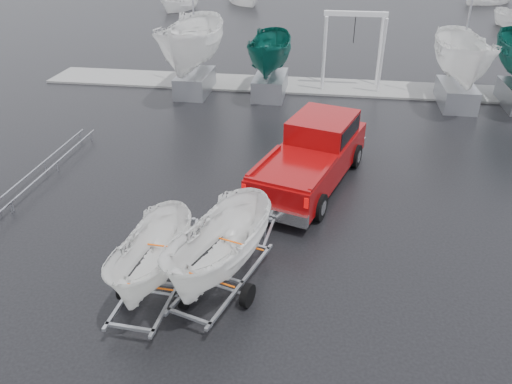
# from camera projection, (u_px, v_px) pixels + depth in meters

# --- Properties ---
(ground_plane) EXTENTS (120.00, 120.00, 0.00)m
(ground_plane) POSITION_uv_depth(u_px,v_px,m) (285.00, 201.00, 16.93)
(ground_plane) COLOR black
(ground_plane) RESTS_ON ground
(dock) EXTENTS (30.00, 3.00, 0.12)m
(dock) POSITION_uv_depth(u_px,v_px,m) (308.00, 86.00, 28.12)
(dock) COLOR gray
(dock) RESTS_ON ground
(pickup_truck) EXTENTS (4.04, 6.95, 2.19)m
(pickup_truck) POSITION_uv_depth(u_px,v_px,m) (314.00, 152.00, 17.75)
(pickup_truck) COLOR maroon
(pickup_truck) RESTS_ON ground
(trailer_hitched) EXTENTS (2.17, 3.79, 4.86)m
(trailer_hitched) POSITION_uv_depth(u_px,v_px,m) (220.00, 203.00, 11.63)
(trailer_hitched) COLOR #95979D
(trailer_hitched) RESTS_ON ground
(trailer_parked) EXTENTS (1.81, 3.66, 4.30)m
(trailer_parked) POSITION_uv_depth(u_px,v_px,m) (149.00, 219.00, 11.58)
(trailer_parked) COLOR #95979D
(trailer_parked) RESTS_ON ground
(boat_hoist) EXTENTS (3.30, 2.18, 4.12)m
(boat_hoist) POSITION_uv_depth(u_px,v_px,m) (354.00, 40.00, 26.54)
(boat_hoist) COLOR silver
(boat_hoist) RESTS_ON ground
(keelboat_0) EXTENTS (2.83, 3.20, 11.01)m
(keelboat_0) POSITION_uv_depth(u_px,v_px,m) (190.00, 6.00, 25.01)
(keelboat_0) COLOR #95979D
(keelboat_0) RESTS_ON ground
(keelboat_1) EXTENTS (2.12, 3.20, 6.74)m
(keelboat_1) POSITION_uv_depth(u_px,v_px,m) (271.00, 32.00, 25.22)
(keelboat_1) COLOR #95979D
(keelboat_1) RESTS_ON ground
(keelboat_2) EXTENTS (2.47, 3.20, 10.64)m
(keelboat_2) POSITION_uv_depth(u_px,v_px,m) (470.00, 26.00, 23.52)
(keelboat_2) COLOR #95979D
(keelboat_2) RESTS_ON ground
(mast_rack_0) EXTENTS (0.56, 6.50, 0.06)m
(mast_rack_0) POSITION_uv_depth(u_px,v_px,m) (50.00, 162.00, 18.80)
(mast_rack_0) COLOR #95979D
(mast_rack_0) RESTS_ON ground
(moored_boat_0) EXTENTS (2.68, 2.72, 10.78)m
(moored_boat_0) POSITION_uv_depth(u_px,v_px,m) (181.00, 10.00, 50.43)
(moored_boat_0) COLOR white
(moored_boat_0) RESTS_ON ground
(moored_boat_1) EXTENTS (3.40, 3.42, 11.24)m
(moored_boat_1) POSITION_uv_depth(u_px,v_px,m) (243.00, 4.00, 53.87)
(moored_boat_1) COLOR white
(moored_boat_1) RESTS_ON ground
(moored_boat_3) EXTENTS (3.22, 3.19, 11.15)m
(moored_boat_3) POSITION_uv_depth(u_px,v_px,m) (488.00, 4.00, 53.87)
(moored_boat_3) COLOR white
(moored_boat_3) RESTS_ON ground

